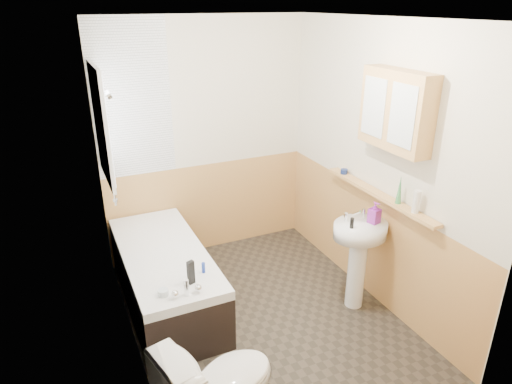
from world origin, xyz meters
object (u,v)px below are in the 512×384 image
sink (359,248)px  pine_shelf (378,194)px  bathtub (165,277)px  medicine_cabinet (396,110)px

sink → pine_shelf: size_ratio=0.68×
bathtub → medicine_cabinet: size_ratio=2.42×
sink → bathtub: bearing=142.9°
medicine_cabinet → pine_shelf: bearing=77.5°
bathtub → pine_shelf: (1.77, -0.68, 0.76)m
bathtub → pine_shelf: bearing=-20.9°
sink → pine_shelf: pine_shelf is taller
pine_shelf → medicine_cabinet: bearing=-102.5°
bathtub → medicine_cabinet: (1.74, -0.80, 1.53)m
sink → medicine_cabinet: (0.17, -0.07, 1.22)m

